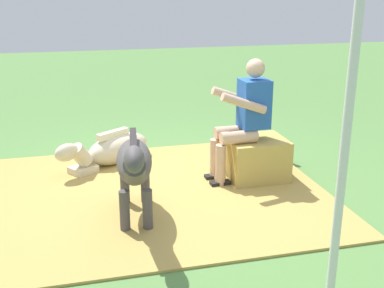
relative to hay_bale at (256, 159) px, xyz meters
name	(u,v)px	position (x,y,z in m)	size (l,w,h in m)	color
ground_plane	(172,187)	(0.95, 0.00, -0.24)	(24.00, 24.00, 0.00)	#568442
hay_patch	(157,193)	(1.15, 0.14, -0.22)	(3.46, 2.93, 0.02)	tan
hay_bale	(256,159)	(0.00, 0.00, 0.00)	(0.63, 0.55, 0.47)	tan
person_seated	(244,116)	(0.16, 0.00, 0.51)	(0.67, 0.42, 1.35)	#D8AD8C
pony_standing	(134,165)	(1.44, 0.70, 0.32)	(0.42, 1.35, 0.92)	#4C4747
pony_lying	(112,150)	(1.51, -0.87, -0.05)	(1.25, 0.99, 0.42)	beige
soda_bottle	(290,152)	(-0.59, -0.37, -0.10)	(0.07, 0.07, 0.29)	brown
tent_pole_left	(347,129)	(0.34, 2.25, 1.02)	(0.06, 0.06, 2.51)	silver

